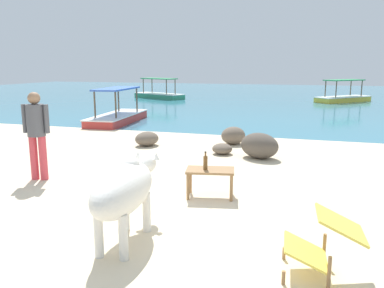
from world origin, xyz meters
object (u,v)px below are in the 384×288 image
at_px(low_bench_table, 210,174).
at_px(boat_yellow, 343,97).
at_px(person_standing, 36,129).
at_px(boat_green, 159,94).
at_px(bottle, 205,162).
at_px(deck_chair_near, 323,240).
at_px(boat_red, 118,115).
at_px(cow, 125,189).

xyz_separation_m(low_bench_table, boat_yellow, (3.15, 18.76, -0.13)).
bearing_deg(person_standing, low_bench_table, -100.53).
bearing_deg(boat_yellow, boat_green, -42.51).
relative_size(bottle, deck_chair_near, 0.37).
height_order(boat_red, boat_yellow, same).
bearing_deg(boat_yellow, person_standing, 24.41).
height_order(cow, boat_yellow, boat_yellow).
height_order(cow, low_bench_table, cow).
height_order(person_standing, boat_yellow, person_standing).
distance_m(boat_red, boat_yellow, 14.37).
xyz_separation_m(person_standing, boat_red, (-2.16, 7.22, -0.70)).
bearing_deg(boat_green, bottle, 138.76).
relative_size(low_bench_table, bottle, 2.81).
bearing_deg(boat_green, person_standing, 129.75).
relative_size(cow, boat_yellow, 0.52).
xyz_separation_m(person_standing, boat_green, (-4.79, 17.92, -0.70)).
distance_m(low_bench_table, boat_yellow, 19.02).
bearing_deg(cow, deck_chair_near, -98.22).
height_order(deck_chair_near, person_standing, person_standing).
height_order(boat_green, boat_yellow, same).
height_order(cow, deck_chair_near, cow).
xyz_separation_m(low_bench_table, person_standing, (-3.28, 0.03, 0.57)).
distance_m(bottle, deck_chair_near, 2.65).
distance_m(boat_green, boat_red, 11.03).
distance_m(cow, deck_chair_near, 2.25).
height_order(cow, person_standing, person_standing).
bearing_deg(boat_yellow, low_bench_table, 33.84).
relative_size(low_bench_table, deck_chair_near, 1.04).
distance_m(low_bench_table, boat_green, 19.69).
height_order(bottle, boat_yellow, boat_yellow).
relative_size(person_standing, boat_red, 0.43).
bearing_deg(boat_red, person_standing, 11.10).
bearing_deg(boat_green, low_bench_table, 139.00).
bearing_deg(boat_red, bottle, 30.82).
height_order(bottle, deck_chair_near, bottle).
distance_m(low_bench_table, bottle, 0.21).
xyz_separation_m(bottle, boat_red, (-5.38, 7.30, -0.33)).
relative_size(bottle, boat_yellow, 0.09).
distance_m(boat_green, boat_yellow, 11.25).
height_order(low_bench_table, person_standing, person_standing).
distance_m(deck_chair_near, boat_red, 11.69).
xyz_separation_m(cow, low_bench_table, (0.55, 1.89, -0.28)).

